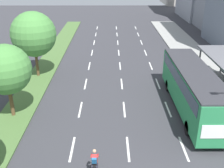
{
  "coord_description": "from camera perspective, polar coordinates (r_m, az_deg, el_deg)",
  "views": [
    {
      "loc": [
        -1.09,
        -7.96,
        10.57
      ],
      "look_at": [
        -0.96,
        13.03,
        1.2
      ],
      "focal_mm": 43.11,
      "sensor_mm": 36.0,
      "label": 1
    }
  ],
  "objects": [
    {
      "name": "sidewalk_right",
      "position": [
        31.6,
        18.81,
        3.33
      ],
      "size": [
        4.5,
        52.0,
        0.15
      ],
      "primitive_type": "cube",
      "color": "#9E9E99",
      "rests_on": "ground"
    },
    {
      "name": "cyclist",
      "position": [
        15.0,
        -3.7,
        -16.71
      ],
      "size": [
        0.46,
        1.82,
        1.71
      ],
      "color": "black",
      "rests_on": "ground"
    },
    {
      "name": "lane_divider_center",
      "position": [
        28.3,
        1.88,
        2.12
      ],
      "size": [
        0.14,
        47.56,
        0.01
      ],
      "color": "white",
      "rests_on": "ground"
    },
    {
      "name": "lane_divider_left",
      "position": [
        28.39,
        -5.2,
        2.1
      ],
      "size": [
        0.14,
        47.56,
        0.01
      ],
      "color": "white",
      "rests_on": "ground"
    },
    {
      "name": "lane_divider_right",
      "position": [
        28.65,
        8.9,
        2.11
      ],
      "size": [
        0.14,
        47.56,
        0.01
      ],
      "color": "white",
      "rests_on": "ground"
    },
    {
      "name": "median_strip",
      "position": [
        30.73,
        -13.92,
        3.32
      ],
      "size": [
        2.6,
        52.0,
        0.12
      ],
      "primitive_type": "cube",
      "color": "#4C7038",
      "rests_on": "ground"
    },
    {
      "name": "median_tree_second",
      "position": [
        20.37,
        -21.59,
        2.85
      ],
      "size": [
        3.61,
        3.61,
        5.48
      ],
      "color": "brown",
      "rests_on": "median_strip"
    },
    {
      "name": "bus",
      "position": [
        21.52,
        16.81,
        -0.31
      ],
      "size": [
        2.54,
        11.29,
        3.37
      ],
      "color": "#28844C",
      "rests_on": "ground"
    },
    {
      "name": "median_tree_third",
      "position": [
        27.43,
        -16.31,
        10.07
      ],
      "size": [
        4.37,
        4.37,
        6.46
      ],
      "color": "brown",
      "rests_on": "median_strip"
    }
  ]
}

